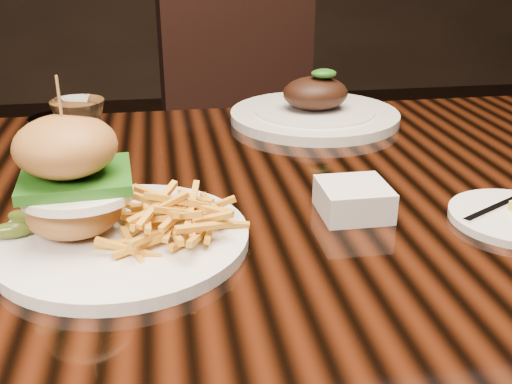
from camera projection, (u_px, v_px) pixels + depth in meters
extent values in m
cube|color=black|center=(260.00, 210.00, 0.81)|extent=(1.60, 0.90, 0.04)
cylinder|color=silver|center=(123.00, 239.00, 0.68)|extent=(0.28, 0.28, 0.01)
ellipsoid|color=#965D30|center=(74.00, 213.00, 0.67)|extent=(0.10, 0.10, 0.05)
ellipsoid|color=white|center=(78.00, 195.00, 0.64)|extent=(0.12, 0.09, 0.01)
ellipsoid|color=orange|center=(96.00, 194.00, 0.63)|extent=(0.02, 0.02, 0.01)
cube|color=#2B6B1A|center=(70.00, 180.00, 0.65)|extent=(0.13, 0.12, 0.01)
ellipsoid|color=brown|center=(66.00, 146.00, 0.64)|extent=(0.11, 0.11, 0.07)
cylinder|color=#9E794A|center=(62.00, 116.00, 0.62)|extent=(0.00, 0.00, 0.09)
ellipsoid|color=#324612|center=(12.00, 230.00, 0.66)|extent=(0.05, 0.02, 0.02)
ellipsoid|color=#324612|center=(26.00, 217.00, 0.69)|extent=(0.05, 0.03, 0.02)
cube|color=silver|center=(498.00, 206.00, 0.75)|extent=(0.13, 0.07, 0.00)
cube|color=silver|center=(353.00, 199.00, 0.75)|extent=(0.11, 0.11, 0.04)
cylinder|color=white|center=(92.00, 229.00, 0.71)|extent=(0.05, 0.05, 0.00)
cylinder|color=white|center=(88.00, 196.00, 0.69)|extent=(0.01, 0.01, 0.08)
cone|color=white|center=(81.00, 133.00, 0.66)|extent=(0.06, 0.06, 0.07)
cylinder|color=white|center=(63.00, 155.00, 0.80)|extent=(0.08, 0.08, 0.10)
cylinder|color=silver|center=(314.00, 116.00, 1.13)|extent=(0.32, 0.32, 0.02)
cylinder|color=silver|center=(314.00, 115.00, 1.13)|extent=(0.23, 0.23, 0.02)
ellipsoid|color=black|center=(315.00, 93.00, 1.11)|extent=(0.12, 0.10, 0.06)
ellipsoid|color=#2B6B1A|center=(324.00, 73.00, 1.09)|extent=(0.05, 0.03, 0.02)
cube|color=black|center=(267.00, 177.00, 1.67)|extent=(0.55, 0.55, 0.06)
cube|color=black|center=(239.00, 73.00, 1.75)|extent=(0.46, 0.15, 0.50)
cylinder|color=black|center=(227.00, 294.00, 1.53)|extent=(0.04, 0.04, 0.45)
cylinder|color=black|center=(355.00, 266.00, 1.67)|extent=(0.04, 0.04, 0.45)
cylinder|color=black|center=(186.00, 232.00, 1.86)|extent=(0.04, 0.04, 0.45)
cylinder|color=black|center=(296.00, 212.00, 1.99)|extent=(0.04, 0.04, 0.45)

